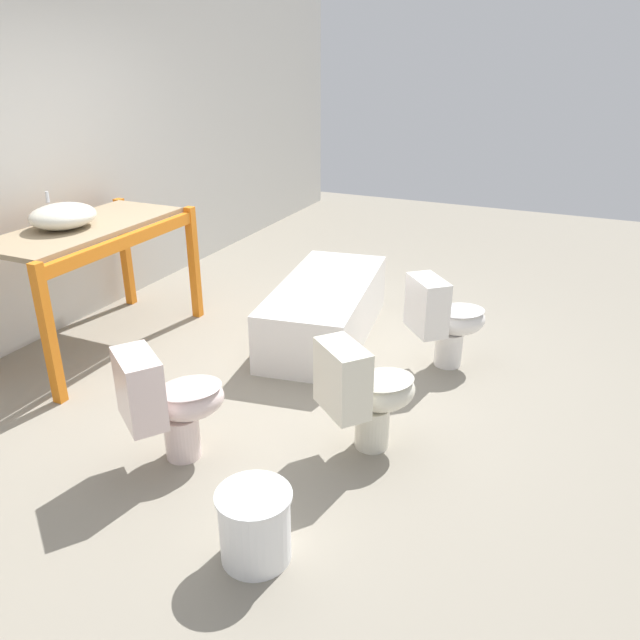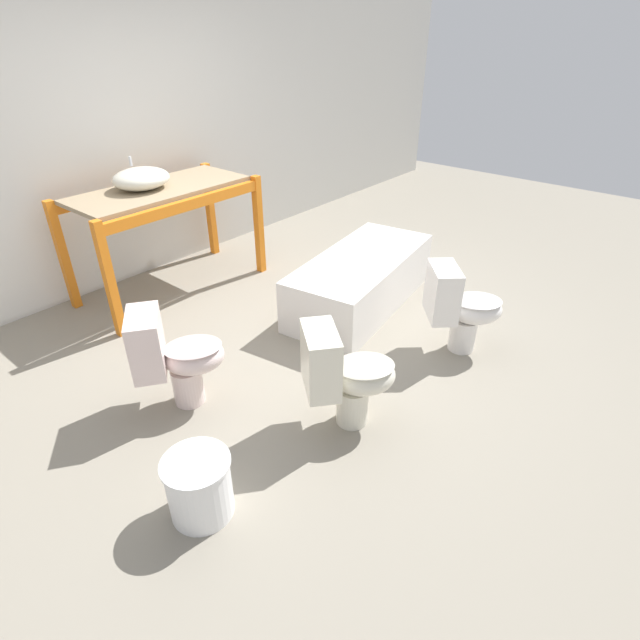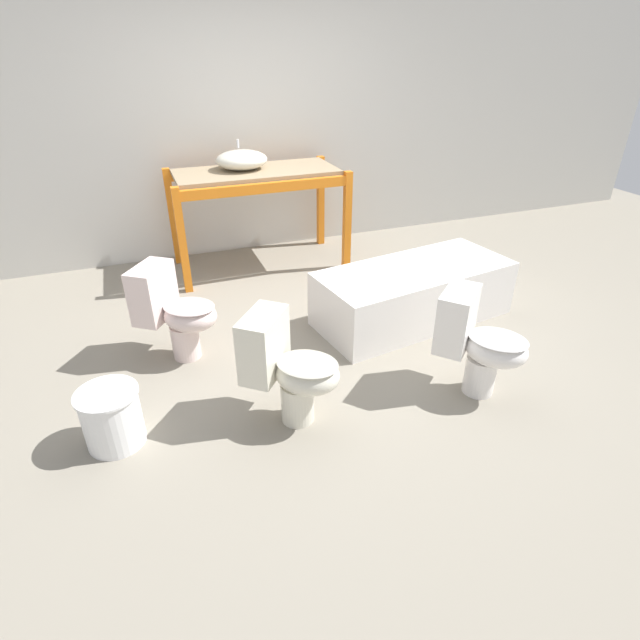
{
  "view_description": "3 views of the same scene",
  "coord_description": "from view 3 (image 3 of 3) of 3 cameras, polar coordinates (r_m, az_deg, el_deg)",
  "views": [
    {
      "loc": [
        -3.46,
        -2.0,
        2.18
      ],
      "look_at": [
        -0.22,
        -0.53,
        0.63
      ],
      "focal_mm": 35.0,
      "sensor_mm": 36.0,
      "label": 1
    },
    {
      "loc": [
        -2.49,
        -2.4,
        2.22
      ],
      "look_at": [
        -0.32,
        -0.58,
        0.53
      ],
      "focal_mm": 28.0,
      "sensor_mm": 36.0,
      "label": 2
    },
    {
      "loc": [
        -1.21,
        -3.3,
        2.08
      ],
      "look_at": [
        -0.19,
        -0.61,
        0.45
      ],
      "focal_mm": 28.0,
      "sensor_mm": 36.0,
      "label": 3
    }
  ],
  "objects": [
    {
      "name": "bathtub_main",
      "position": [
        4.21,
        10.65,
        3.43
      ],
      "size": [
        1.71,
        0.93,
        0.47
      ],
      "rotation": [
        0.0,
        0.0,
        0.15
      ],
      "color": "white",
      "rests_on": "ground_plane"
    },
    {
      "name": "ground_plane",
      "position": [
        4.09,
        -0.52,
        -1.1
      ],
      "size": [
        12.0,
        12.0,
        0.0
      ],
      "primitive_type": "plane",
      "color": "gray"
    },
    {
      "name": "sink_basin",
      "position": [
        5.06,
        -8.94,
        17.64
      ],
      "size": [
        0.49,
        0.45,
        0.26
      ],
      "color": "silver",
      "rests_on": "shelving_rack"
    },
    {
      "name": "toilet_far",
      "position": [
        2.98,
        -3.63,
        -5.34
      ],
      "size": [
        0.65,
        0.62,
        0.7
      ],
      "rotation": [
        0.0,
        0.0,
        0.88
      ],
      "color": "silver",
      "rests_on": "ground_plane"
    },
    {
      "name": "toilet_near",
      "position": [
        3.72,
        -16.28,
        1.08
      ],
      "size": [
        0.65,
        0.6,
        0.7
      ],
      "rotation": [
        0.0,
        0.0,
        0.95
      ],
      "color": "silver",
      "rests_on": "ground_plane"
    },
    {
      "name": "toilet_extra",
      "position": [
        3.37,
        17.59,
        -2.28
      ],
      "size": [
        0.62,
        0.65,
        0.7
      ],
      "rotation": [
        0.0,
        0.0,
        0.72
      ],
      "color": "white",
      "rests_on": "ground_plane"
    },
    {
      "name": "bucket_white",
      "position": [
        3.15,
        -22.7,
        -10.14
      ],
      "size": [
        0.35,
        0.35,
        0.36
      ],
      "color": "white",
      "rests_on": "ground_plane"
    },
    {
      "name": "shelving_rack",
      "position": [
        5.07,
        -7.22,
        14.93
      ],
      "size": [
        1.68,
        0.82,
        0.98
      ],
      "color": "orange",
      "rests_on": "ground_plane"
    },
    {
      "name": "warehouse_wall_rear",
      "position": [
        5.5,
        -8.72,
        24.2
      ],
      "size": [
        10.8,
        0.08,
        3.2
      ],
      "color": "beige",
      "rests_on": "ground_plane"
    }
  ]
}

